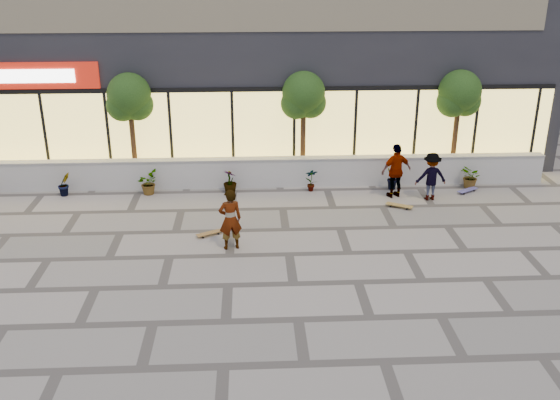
{
  "coord_description": "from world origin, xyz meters",
  "views": [
    {
      "loc": [
        0.62,
        -13.65,
        7.75
      ],
      "look_at": [
        1.42,
        2.41,
        1.3
      ],
      "focal_mm": 40.0,
      "sensor_mm": 36.0,
      "label": 1
    }
  ],
  "objects_px": {
    "tree_east": "(459,96)",
    "skater_right_far": "(431,176)",
    "tree_midwest": "(129,100)",
    "skater_right_near": "(396,171)",
    "skateboard_right_far": "(468,190)",
    "skateboard_right_near": "(399,205)",
    "skateboard_center": "(210,233)",
    "tree_mideast": "(304,98)",
    "skater_center": "(230,219)"
  },
  "relations": [
    {
      "from": "tree_midwest",
      "to": "skateboard_right_far",
      "type": "height_order",
      "value": "tree_midwest"
    },
    {
      "from": "tree_east",
      "to": "skateboard_right_far",
      "type": "distance_m",
      "value": 3.34
    },
    {
      "from": "skater_right_near",
      "to": "skateboard_center",
      "type": "relative_size",
      "value": 2.29
    },
    {
      "from": "tree_east",
      "to": "skater_right_far",
      "type": "distance_m",
      "value": 3.42
    },
    {
      "from": "skater_center",
      "to": "skateboard_right_near",
      "type": "height_order",
      "value": "skater_center"
    },
    {
      "from": "tree_mideast",
      "to": "skater_right_near",
      "type": "distance_m",
      "value": 4.1
    },
    {
      "from": "skater_right_near",
      "to": "skateboard_right_far",
      "type": "bearing_deg",
      "value": 167.51
    },
    {
      "from": "skateboard_center",
      "to": "tree_east",
      "type": "bearing_deg",
      "value": 0.3
    },
    {
      "from": "skateboard_center",
      "to": "skateboard_right_near",
      "type": "distance_m",
      "value": 6.29
    },
    {
      "from": "skater_right_near",
      "to": "tree_midwest",
      "type": "bearing_deg",
      "value": -30.58
    },
    {
      "from": "skater_center",
      "to": "tree_east",
      "type": "bearing_deg",
      "value": -157.68
    },
    {
      "from": "skateboard_center",
      "to": "skater_center",
      "type": "bearing_deg",
      "value": -81.55
    },
    {
      "from": "tree_east",
      "to": "skateboard_right_near",
      "type": "height_order",
      "value": "tree_east"
    },
    {
      "from": "tree_mideast",
      "to": "skater_right_far",
      "type": "distance_m",
      "value": 5.13
    },
    {
      "from": "skater_right_far",
      "to": "skateboard_center",
      "type": "distance_m",
      "value": 7.66
    },
    {
      "from": "tree_east",
      "to": "skater_right_near",
      "type": "bearing_deg",
      "value": -142.68
    },
    {
      "from": "skater_center",
      "to": "skater_right_far",
      "type": "relative_size",
      "value": 1.09
    },
    {
      "from": "tree_midwest",
      "to": "tree_east",
      "type": "height_order",
      "value": "same"
    },
    {
      "from": "tree_midwest",
      "to": "skater_right_near",
      "type": "relative_size",
      "value": 2.12
    },
    {
      "from": "skater_right_far",
      "to": "skater_right_near",
      "type": "bearing_deg",
      "value": -17.6
    },
    {
      "from": "skateboard_right_near",
      "to": "skateboard_center",
      "type": "bearing_deg",
      "value": -134.1
    },
    {
      "from": "tree_mideast",
      "to": "tree_east",
      "type": "bearing_deg",
      "value": 0.0
    },
    {
      "from": "skater_right_far",
      "to": "skateboard_right_far",
      "type": "distance_m",
      "value": 1.75
    },
    {
      "from": "skater_center",
      "to": "skateboard_right_far",
      "type": "bearing_deg",
      "value": -166.67
    },
    {
      "from": "tree_mideast",
      "to": "skater_right_near",
      "type": "relative_size",
      "value": 2.12
    },
    {
      "from": "skater_right_far",
      "to": "skateboard_right_near",
      "type": "xyz_separation_m",
      "value": [
        -1.17,
        -0.71,
        -0.72
      ]
    },
    {
      "from": "tree_mideast",
      "to": "skateboard_center",
      "type": "height_order",
      "value": "tree_mideast"
    },
    {
      "from": "tree_east",
      "to": "skater_right_near",
      "type": "distance_m",
      "value": 3.79
    },
    {
      "from": "skater_center",
      "to": "skateboard_center",
      "type": "distance_m",
      "value": 1.34
    },
    {
      "from": "tree_midwest",
      "to": "skateboard_right_near",
      "type": "relative_size",
      "value": 4.51
    },
    {
      "from": "tree_east",
      "to": "skater_right_far",
      "type": "height_order",
      "value": "tree_east"
    },
    {
      "from": "tree_mideast",
      "to": "skateboard_right_far",
      "type": "xyz_separation_m",
      "value": [
        5.57,
        -1.66,
        -2.9
      ]
    },
    {
      "from": "skateboard_right_near",
      "to": "tree_mideast",
      "type": "bearing_deg",
      "value": 163.84
    },
    {
      "from": "tree_east",
      "to": "skater_right_far",
      "type": "bearing_deg",
      "value": -122.69
    },
    {
      "from": "tree_midwest",
      "to": "skater_center",
      "type": "relative_size",
      "value": 2.23
    },
    {
      "from": "tree_midwest",
      "to": "skater_right_near",
      "type": "distance_m",
      "value": 9.4
    },
    {
      "from": "tree_east",
      "to": "skateboard_right_far",
      "type": "bearing_deg",
      "value": -87.56
    },
    {
      "from": "tree_east",
      "to": "skateboard_center",
      "type": "xyz_separation_m",
      "value": [
        -8.61,
        -4.75,
        -2.9
      ]
    },
    {
      "from": "tree_midwest",
      "to": "skateboard_center",
      "type": "distance_m",
      "value": 6.27
    },
    {
      "from": "tree_east",
      "to": "skater_right_near",
      "type": "height_order",
      "value": "tree_east"
    },
    {
      "from": "tree_midwest",
      "to": "skateboard_right_near",
      "type": "height_order",
      "value": "tree_midwest"
    },
    {
      "from": "tree_midwest",
      "to": "skater_center",
      "type": "bearing_deg",
      "value": -57.79
    },
    {
      "from": "skater_right_far",
      "to": "skateboard_right_near",
      "type": "bearing_deg",
      "value": 27.79
    },
    {
      "from": "tree_mideast",
      "to": "skater_center",
      "type": "distance_m",
      "value": 6.48
    },
    {
      "from": "tree_east",
      "to": "skateboard_right_far",
      "type": "height_order",
      "value": "tree_east"
    },
    {
      "from": "tree_mideast",
      "to": "tree_east",
      "type": "xyz_separation_m",
      "value": [
        5.5,
        0.0,
        0.0
      ]
    },
    {
      "from": "skateboard_right_near",
      "to": "tree_east",
      "type": "bearing_deg",
      "value": 77.42
    },
    {
      "from": "tree_mideast",
      "to": "skateboard_right_near",
      "type": "bearing_deg",
      "value": -45.19
    },
    {
      "from": "tree_midwest",
      "to": "skateboard_right_near",
      "type": "distance_m",
      "value": 9.81
    },
    {
      "from": "tree_mideast",
      "to": "skater_center",
      "type": "height_order",
      "value": "tree_mideast"
    }
  ]
}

